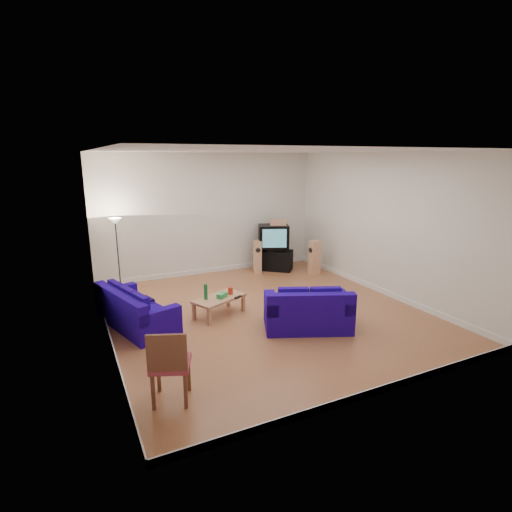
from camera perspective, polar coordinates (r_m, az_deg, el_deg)
name	(u,v)px	position (r m, az deg, el deg)	size (l,w,h in m)	color
room	(265,238)	(7.78, 1.28, 2.53)	(6.01, 6.51, 3.21)	brown
sofa_three_seat	(134,313)	(7.83, -17.03, -7.77)	(1.32, 2.03, 0.73)	#1A037A
sofa_loveseat	(308,314)	(7.45, 7.41, -8.17)	(1.78, 1.42, 0.78)	#1A037A
coffee_table	(219,300)	(8.00, -5.29, -6.24)	(1.18, 0.91, 0.38)	tan
bottle	(206,292)	(7.85, -7.19, -5.09)	(0.07, 0.07, 0.31)	#197233
tissue_box	(222,295)	(7.95, -4.86, -5.62)	(0.23, 0.12, 0.09)	green
red_canister	(230,291)	(8.12, -3.68, -4.97)	(0.10, 0.10, 0.15)	red
remote	(238,297)	(7.94, -2.56, -5.86)	(0.18, 0.06, 0.02)	black
tv_stand	(276,260)	(11.18, 2.82, -0.59)	(0.91, 0.50, 0.55)	black
av_receiver	(275,249)	(11.06, 2.68, 0.97)	(0.39, 0.31, 0.09)	black
television	(273,236)	(11.03, 2.50, 2.84)	(0.98, 0.86, 0.63)	black
centre_speaker	(278,222)	(10.94, 3.19, 4.82)	(0.44, 0.18, 0.15)	tan
speaker_left	(257,257)	(10.88, 0.21, -0.07)	(0.28, 0.31, 0.88)	tan
speaker_right	(315,258)	(10.80, 8.36, -0.23)	(0.29, 0.23, 0.92)	tan
floor_lamp	(116,231)	(9.68, -19.37, 3.37)	(0.30, 0.30, 1.74)	black
dining_chair	(169,363)	(5.31, -12.26, -14.67)	(0.64, 0.64, 1.03)	brown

